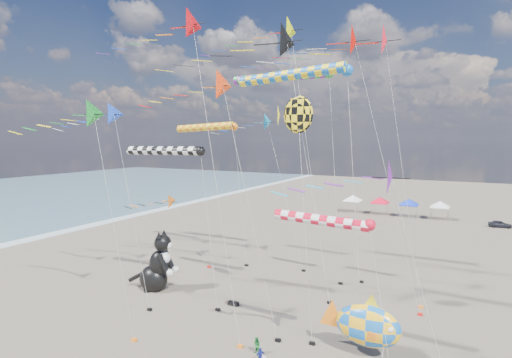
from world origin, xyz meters
The scene contains 26 objects.
delta_kite_0 centered at (0.32, 14.87, 20.90)m, with size 14.95×2.84×22.59m.
delta_kite_1 centered at (-6.33, 24.02, 15.41)m, with size 10.65×2.09×16.77m.
delta_kite_2 centered at (-13.33, 9.15, 15.54)m, with size 10.35×1.99×16.90m.
delta_kite_3 centered at (-4.80, 7.64, 21.52)m, with size 12.62×2.30×22.99m.
delta_kite_4 centered at (9.04, 6.06, 11.71)m, with size 9.50×2.01×13.02m.
delta_kite_5 centered at (-11.34, 4.94, 15.21)m, with size 11.88×2.06×16.61m.
delta_kite_6 centered at (5.77, 20.01, 21.38)m, with size 14.57×2.65×22.99m.
delta_kite_7 centered at (-2.24, 9.55, 17.44)m, with size 11.10×2.36×18.90m.
delta_kite_8 centered at (-1.24, 17.34, 22.64)m, with size 12.26×2.36×24.13m.
delta_kite_9 centered at (-16.74, 20.38, 6.64)m, with size 10.87×1.76×7.91m.
delta_kite_10 centered at (4.69, 18.50, 21.54)m, with size 14.84×2.75×23.17m.
windsock_0 centered at (1.84, 12.38, 18.29)m, with size 9.93×0.81×18.77m.
windsock_1 centered at (-3.35, 22.17, 19.86)m, with size 11.66×0.95×20.38m.
windsock_2 centered at (5.39, 8.96, 8.84)m, with size 7.68×0.70×9.25m.
windsock_3 centered at (0.68, 23.55, 5.95)m, with size 6.70×0.65×6.33m.
windsock_4 centered at (-12.86, 22.73, 15.10)m, with size 9.32×0.86×15.58m.
windsock_5 centered at (-9.28, 11.75, 12.82)m, with size 9.16×0.77×13.26m.
angelfish_kite centered at (1.96, 12.24, 15.44)m, with size 3.74×3.02×16.89m.
cat_inflatable centered at (-11.88, 12.77, 2.80)m, with size 4.15×2.08×5.61m, color black, non-canonical shape.
fish_inflatable centered at (7.73, 10.43, 2.11)m, with size 5.46×2.01×4.21m.
child_green centered at (1.42, 7.40, 0.57)m, with size 0.56×0.43×1.15m, color #1E7F34.
child_blue centered at (2.15, 6.51, 0.54)m, with size 0.63×0.26×1.07m, color #1D269C.
kite_bag_0 centered at (-3.90, 13.25, 0.15)m, with size 0.90×0.44×0.30m, color black.
kite_bag_1 centered at (6.53, 12.66, 0.15)m, with size 0.90×0.44×0.30m, color blue.
tent_row centered at (1.50, 60.00, 3.15)m, with size 19.20×4.20×3.80m.
parked_car centered at (17.76, 58.00, 0.56)m, with size 1.31×3.26×1.11m, color #26262D.
Camera 1 is at (12.88, -14.20, 13.88)m, focal length 28.00 mm.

